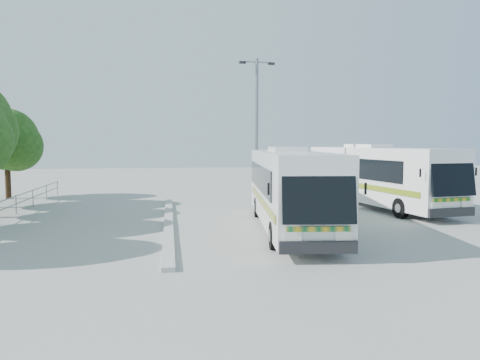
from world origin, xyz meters
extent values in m
plane|color=#A2A29D|center=(0.00, 0.00, 0.00)|extent=(100.00, 100.00, 0.00)
cube|color=#B2B2AD|center=(-2.30, 2.00, 0.07)|extent=(0.40, 16.00, 0.15)
cylinder|color=gray|center=(-10.00, 4.00, 0.95)|extent=(0.06, 22.00, 0.06)
cylinder|color=gray|center=(-10.00, 4.00, 0.55)|extent=(0.06, 22.00, 0.06)
cylinder|color=gray|center=(-10.00, 14.00, 0.50)|extent=(0.06, 0.06, 1.00)
cylinder|color=#382314|center=(-12.70, 13.30, 1.39)|extent=(0.36, 0.36, 2.77)
sphere|color=#173E10|center=(-12.70, 13.30, 3.91)|extent=(4.03, 4.03, 4.03)
sphere|color=#173E10|center=(-11.94, 12.80, 3.46)|extent=(3.28, 3.28, 3.28)
cube|color=silver|center=(2.79, 0.03, 1.82)|extent=(3.66, 11.82, 2.96)
cube|color=black|center=(2.16, -5.78, 2.18)|extent=(2.26, 0.68, 1.88)
cube|color=black|center=(1.63, 0.74, 2.18)|extent=(1.05, 9.26, 1.07)
cube|color=black|center=(4.08, 0.48, 2.18)|extent=(1.05, 9.26, 1.07)
cube|color=#0D602E|center=(1.53, -0.13, 1.26)|extent=(1.11, 10.03, 0.27)
cylinder|color=black|center=(1.30, -3.61, 0.48)|extent=(0.39, 0.99, 0.97)
cylinder|color=black|center=(3.48, -3.85, 0.48)|extent=(0.39, 0.99, 0.97)
cylinder|color=black|center=(2.06, 3.42, 0.48)|extent=(0.39, 0.99, 0.97)
cylinder|color=black|center=(4.24, 3.19, 0.48)|extent=(0.39, 0.99, 0.97)
cube|color=white|center=(9.44, 6.00, 1.87)|extent=(4.17, 12.19, 3.04)
cube|color=black|center=(10.29, 0.05, 2.24)|extent=(2.33, 0.78, 1.93)
cube|color=black|center=(8.10, 6.41, 2.24)|extent=(1.41, 9.48, 1.10)
cube|color=black|center=(10.60, 6.77, 2.24)|extent=(1.41, 9.48, 1.10)
cube|color=#0E6514|center=(8.22, 5.52, 1.30)|extent=(1.51, 10.26, 0.28)
cylinder|color=black|center=(8.88, 1.99, 0.50)|extent=(0.44, 1.03, 1.00)
cylinder|color=black|center=(11.10, 2.31, 0.50)|extent=(0.44, 1.03, 1.00)
cylinder|color=black|center=(7.84, 9.19, 0.50)|extent=(0.44, 1.03, 1.00)
cylinder|color=black|center=(10.07, 9.51, 0.50)|extent=(0.44, 1.03, 1.00)
cylinder|color=gray|center=(2.68, 6.97, 4.19)|extent=(0.18, 0.18, 8.37)
cylinder|color=gray|center=(2.68, 6.97, 8.16)|extent=(1.67, 0.26, 0.08)
cube|color=black|center=(1.85, 6.88, 8.11)|extent=(0.38, 0.23, 0.13)
cube|color=black|center=(3.51, 7.06, 8.11)|extent=(0.38, 0.23, 0.13)
camera|label=1|loc=(-2.24, -19.12, 3.67)|focal=35.00mm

